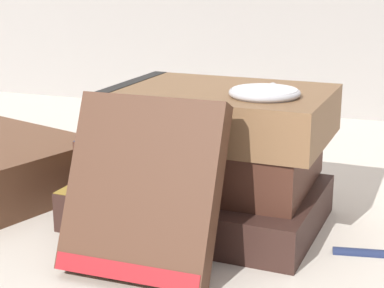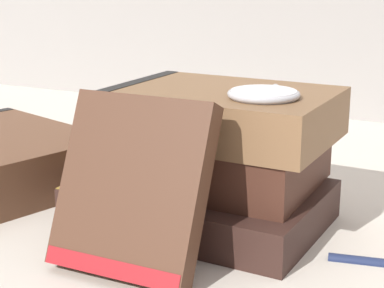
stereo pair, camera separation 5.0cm
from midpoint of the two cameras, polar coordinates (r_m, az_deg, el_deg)
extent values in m
plane|color=beige|center=(0.52, 1.23, -8.24)|extent=(3.00, 3.00, 0.00)
cube|color=#331E19|center=(0.54, 3.48, -5.29)|extent=(0.20, 0.15, 0.03)
cube|color=olive|center=(0.58, -4.83, -3.71)|extent=(0.02, 0.13, 0.03)
cube|color=#422319|center=(0.54, 4.06, -1.23)|extent=(0.18, 0.13, 0.04)
cube|color=navy|center=(0.58, -3.59, -0.16)|extent=(0.01, 0.12, 0.04)
cube|color=brown|center=(0.52, 5.52, 2.69)|extent=(0.18, 0.13, 0.04)
cube|color=black|center=(0.56, -2.23, 3.57)|extent=(0.02, 0.12, 0.04)
cube|color=#4C2D1E|center=(0.44, -2.14, -3.83)|extent=(0.11, 0.07, 0.12)
cube|color=maroon|center=(0.44, -3.50, -11.04)|extent=(0.10, 0.02, 0.02)
cylinder|color=silver|center=(0.49, 9.34, 4.37)|extent=(0.05, 0.05, 0.01)
torus|color=#B2B2B7|center=(0.49, 9.34, 4.37)|extent=(0.05, 0.05, 0.01)
sphere|color=#B2B2B7|center=(0.51, 10.22, 4.87)|extent=(0.01, 0.01, 0.01)
torus|color=black|center=(0.70, 4.69, -1.74)|extent=(0.06, 0.06, 0.00)
torus|color=black|center=(0.70, 9.60, -1.91)|extent=(0.06, 0.06, 0.00)
cylinder|color=black|center=(0.70, 7.15, -1.83)|extent=(0.02, 0.01, 0.00)
camera|label=1|loc=(0.03, -87.17, 0.78)|focal=60.00mm
camera|label=2|loc=(0.03, 92.83, -0.78)|focal=60.00mm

